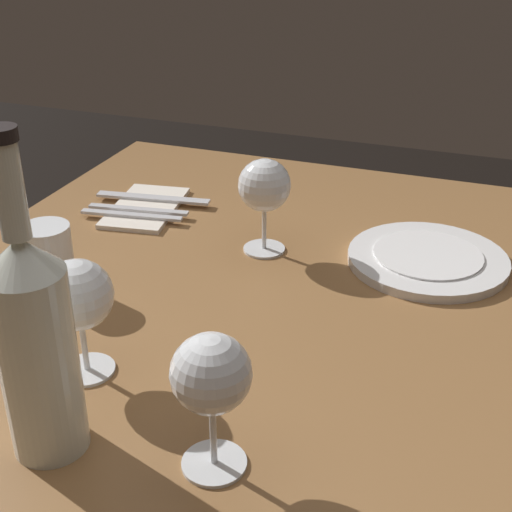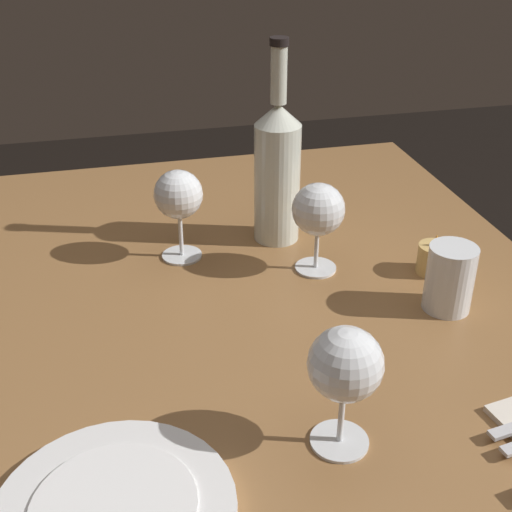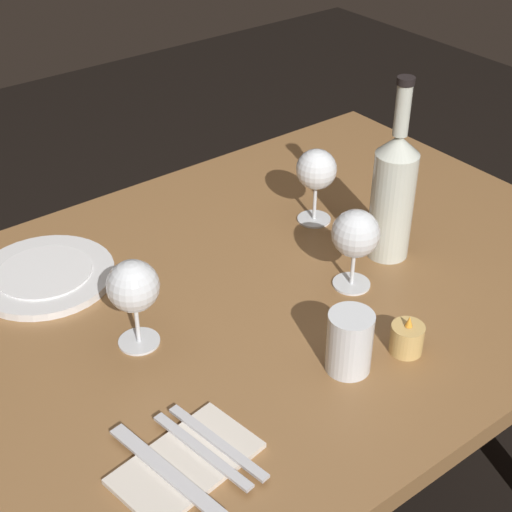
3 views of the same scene
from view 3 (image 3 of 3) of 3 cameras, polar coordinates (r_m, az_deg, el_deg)
The scene contains 12 objects.
dining_table at distance 1.38m, azimuth 0.29°, elevation -5.30°, with size 1.30×0.90×0.74m.
wine_glass_left at distance 1.46m, azimuth 4.51°, elevation 6.31°, with size 0.08×0.08×0.15m.
wine_glass_right at distance 1.29m, azimuth 7.41°, elevation 1.55°, with size 0.08×0.08×0.15m.
wine_glass_centre at distance 1.16m, azimuth -9.03°, elevation -2.44°, with size 0.08×0.08×0.15m.
wine_bottle at distance 1.37m, azimuth 10.16°, elevation 4.65°, with size 0.08×0.08×0.34m.
water_tumbler at distance 1.15m, azimuth 6.95°, elevation -6.57°, with size 0.07×0.07×0.10m.
votive_candle at distance 1.21m, azimuth 11.14°, elevation -6.09°, with size 0.05×0.05×0.07m.
dinner_plate at distance 1.39m, azimuth -15.41°, elevation -1.38°, with size 0.24×0.24×0.02m.
folded_napkin at distance 1.04m, azimuth -5.22°, elevation -15.08°, with size 0.20×0.14×0.01m.
fork_inner at distance 1.05m, azimuth -4.06°, elevation -14.24°, with size 0.04×0.18×0.00m.
fork_outer at distance 1.05m, azimuth -2.90°, elevation -13.64°, with size 0.04×0.18×0.00m.
table_knife at distance 1.03m, azimuth -6.69°, elevation -15.58°, with size 0.05×0.21×0.00m.
Camera 3 is at (0.66, 0.84, 1.53)m, focal length 53.80 mm.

